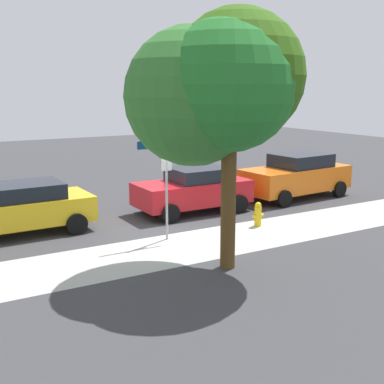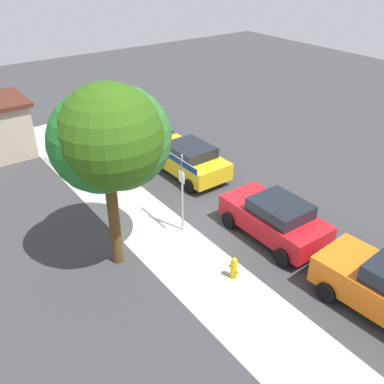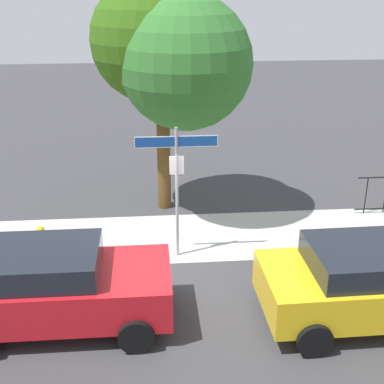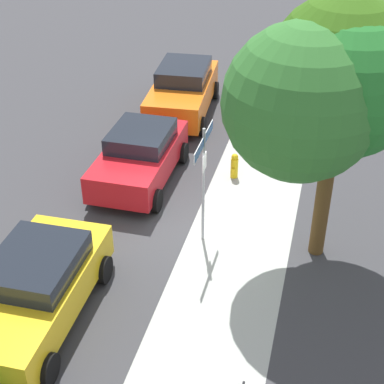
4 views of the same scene
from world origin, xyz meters
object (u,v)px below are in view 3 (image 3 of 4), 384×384
Objects in this scene: car_red at (59,286)px; fire_hydrant at (42,242)px; street_sign at (177,166)px; shade_tree at (168,51)px; car_yellow at (374,281)px.

car_red reaches higher than fire_hydrant.
shade_tree is at bearing 90.78° from street_sign.
car_red is (-2.32, -2.42, -1.41)m from street_sign.
street_sign is at bearing 141.30° from car_yellow.
car_red is at bearing -114.60° from shade_tree.
street_sign is 0.50× the size of shade_tree.
shade_tree reaches higher than car_yellow.
fire_hydrant is at bearing -142.76° from shade_tree.
street_sign is at bearing 46.49° from car_red.
fire_hydrant is (-3.12, -2.37, -3.97)m from shade_tree.
street_sign is 0.77× the size of car_red.
car_red is (-2.29, -4.99, -3.54)m from shade_tree.
fire_hydrant is at bearing 155.35° from car_yellow.
shade_tree is (-0.04, 2.57, 2.12)m from street_sign.
car_red is 5.86m from car_yellow.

